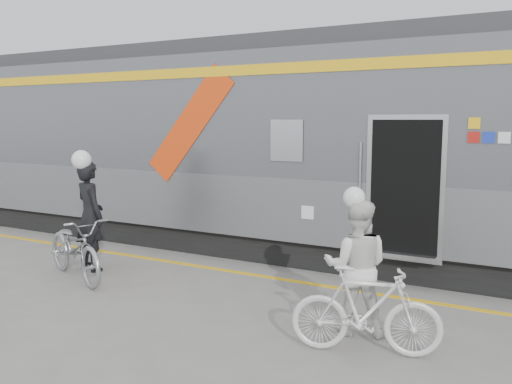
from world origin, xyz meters
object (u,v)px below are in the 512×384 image
Objects in this scene: bicycle_right at (366,311)px; man at (90,216)px; bicycle_left at (75,248)px; woman at (356,267)px.

man is at bearing 62.27° from bicycle_right.
man is at bearing 42.17° from bicycle_left.
woman reaches higher than bicycle_left.
bicycle_right is at bearing -169.25° from man.
man reaches higher than bicycle_right.
bicycle_left is at bearing -15.83° from woman.
bicycle_left is (0.20, -0.55, -0.43)m from man.
man reaches higher than bicycle_left.
bicycle_left reaches higher than bicycle_right.
man is at bearing -22.20° from woman.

